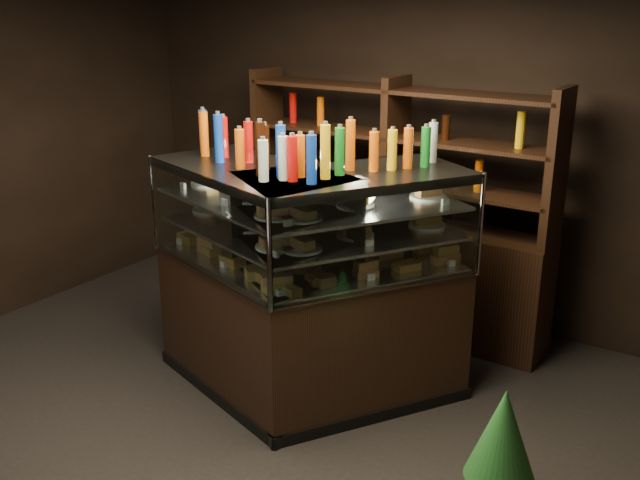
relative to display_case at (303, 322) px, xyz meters
The scene contains 7 objects.
ground 0.96m from the display_case, 114.38° to the right, with size 5.00×5.00×0.00m, color black.
room_shell 1.64m from the display_case, 114.38° to the right, with size 5.02×5.02×3.01m.
display_case is the anchor object (origin of this frame).
food_display 0.65m from the display_case, 70.31° to the right, with size 1.73×1.18×0.47m.
bottles_top 1.17m from the display_case, 109.69° to the left, with size 1.56×1.04×0.30m.
potted_conifer 1.57m from the display_case, 15.09° to the right, with size 0.37×0.37×0.78m.
back_shelving 1.32m from the display_case, 91.59° to the left, with size 2.55×0.47×2.00m.
Camera 1 is at (2.77, -2.80, 2.54)m, focal length 40.00 mm.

